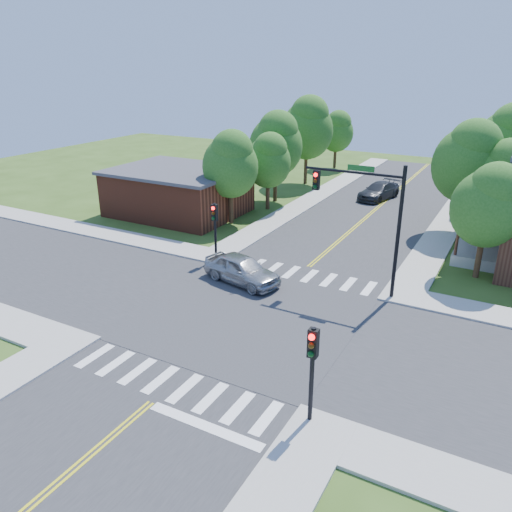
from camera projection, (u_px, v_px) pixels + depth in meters
The scene contains 24 objects.
ground at pixel (250, 318), 24.77m from camera, with size 100.00×100.00×0.00m, color #314A17.
road_ns at pixel (250, 318), 24.76m from camera, with size 10.00×90.00×0.04m, color #2D2D30.
road_ew at pixel (250, 318), 24.76m from camera, with size 90.00×10.00×0.04m, color #2D2D30.
intersection_patch at pixel (250, 318), 24.77m from camera, with size 10.20×10.20×0.06m, color #2D2D30.
sidewalk_nw at pixel (183, 202), 44.73m from camera, with size 40.00×40.00×0.14m.
crosswalk_north at pixel (300, 274), 29.82m from camera, with size 8.85×2.00×0.01m.
crosswalk_south at pixel (173, 384), 19.69m from camera, with size 8.85×2.00×0.01m.
centerline at pixel (250, 318), 24.76m from camera, with size 0.30×90.00×0.01m.
stop_bar at pixel (205, 427), 17.45m from camera, with size 4.60×0.45×0.09m, color white.
signal_mast_ne at pixel (368, 208), 25.81m from camera, with size 5.30×0.42×7.20m.
signal_pole_se at pixel (312, 358), 16.70m from camera, with size 0.34×0.42×3.80m.
signal_pole_nw at pixel (215, 221), 30.85m from camera, with size 0.34×0.42×3.80m.
building_nw at pixel (178, 191), 41.20m from camera, with size 10.40×8.40×3.73m.
tree_e_a at pixel (490, 204), 27.78m from camera, with size 4.06×3.85×6.90m.
tree_e_b at pixel (503, 175), 33.64m from camera, with size 4.26×4.05×7.25m.
tree_e_c at pixel (510, 142), 39.33m from camera, with size 5.32×5.06×9.05m.
tree_w_a at pixel (231, 163), 37.46m from camera, with size 4.30×4.08×7.31m.
tree_w_b at pixel (276, 142), 43.42m from camera, with size 4.75×4.52×8.08m.
tree_w_c at pixel (308, 126), 49.66m from camera, with size 5.23×4.97×8.90m.
tree_w_d at pixel (337, 130), 57.68m from camera, with size 3.95×3.75×6.71m.
tree_house at pixel (469, 160), 34.90m from camera, with size 4.91×4.66×8.34m.
tree_bldg at pixel (269, 159), 41.39m from camera, with size 3.87×3.67×6.57m.
car_silver at pixel (242, 270), 28.44m from camera, with size 5.11×2.95×1.64m, color #9EA0A4.
car_dgrey at pixel (379, 191), 45.74m from camera, with size 3.26×5.49×1.49m, color #2E3034.
Camera 1 is at (10.81, -19.07, 11.96)m, focal length 35.00 mm.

